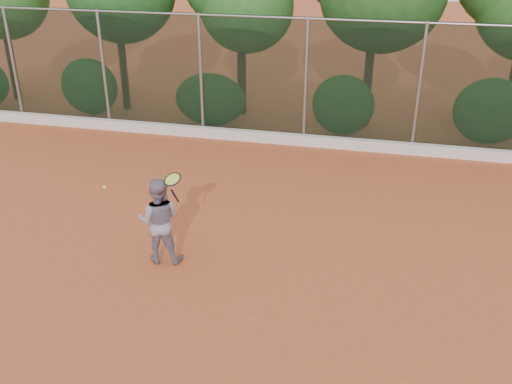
# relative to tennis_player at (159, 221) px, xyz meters

# --- Properties ---
(ground) EXTENTS (80.00, 80.00, 0.00)m
(ground) POSITION_rel_tennis_player_xyz_m (1.65, -0.28, -0.83)
(ground) COLOR #B14E29
(ground) RESTS_ON ground
(concrete_curb) EXTENTS (24.00, 0.20, 0.30)m
(concrete_curb) POSITION_rel_tennis_player_xyz_m (1.65, 6.54, -0.68)
(concrete_curb) COLOR silver
(concrete_curb) RESTS_ON ground
(tennis_player) EXTENTS (0.89, 0.74, 1.66)m
(tennis_player) POSITION_rel_tennis_player_xyz_m (0.00, 0.00, 0.00)
(tennis_player) COLOR gray
(tennis_player) RESTS_ON ground
(chainlink_fence) EXTENTS (24.09, 0.09, 3.50)m
(chainlink_fence) POSITION_rel_tennis_player_xyz_m (1.65, 6.72, 1.03)
(chainlink_fence) COLOR black
(chainlink_fence) RESTS_ON ground
(tennis_racket) EXTENTS (0.42, 0.40, 0.59)m
(tennis_racket) POSITION_rel_tennis_player_xyz_m (0.32, -0.02, 0.83)
(tennis_racket) COLOR black
(tennis_racket) RESTS_ON ground
(tennis_ball_in_flight) EXTENTS (0.06, 0.06, 0.06)m
(tennis_ball_in_flight) POSITION_rel_tennis_player_xyz_m (-0.85, -0.29, 0.72)
(tennis_ball_in_flight) COLOR #D8F938
(tennis_ball_in_flight) RESTS_ON ground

